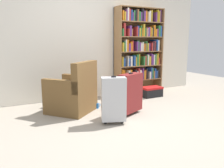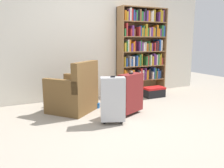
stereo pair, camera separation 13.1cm
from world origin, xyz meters
name	(u,v)px [view 1 (the left image)]	position (x,y,z in m)	size (l,w,h in m)	color
ground_plane	(133,122)	(0.00, 0.00, 0.00)	(10.27, 10.27, 0.00)	#9E9384
back_wall	(88,38)	(0.00, 1.86, 1.30)	(5.87, 0.10, 2.60)	silver
bookshelf	(139,48)	(1.19, 1.63, 1.09)	(1.17, 0.33, 1.98)	olive
armchair	(73,94)	(-0.66, 0.94, 0.32)	(0.99, 0.99, 0.90)	brown
mug	(97,106)	(-0.21, 0.93, 0.05)	(0.12, 0.08, 0.10)	#1959A5
storage_box	(152,91)	(1.25, 1.19, 0.12)	(0.46, 0.28, 0.22)	black
suitcase_silver	(114,99)	(-0.31, 0.08, 0.38)	(0.41, 0.31, 0.73)	#B7BABF
suitcase_dark_red	(130,93)	(0.16, 0.36, 0.37)	(0.51, 0.36, 0.72)	maroon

